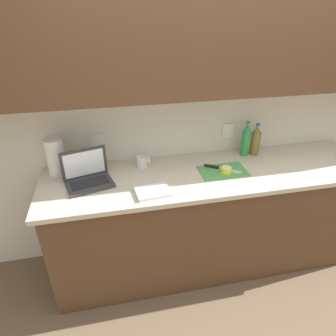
% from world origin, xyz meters
% --- Properties ---
extents(ground_plane, '(12.00, 12.00, 0.00)m').
position_xyz_m(ground_plane, '(0.00, 0.00, 0.00)').
color(ground_plane, brown).
rests_on(ground_plane, ground).
extents(wall_back, '(5.20, 0.38, 2.60)m').
position_xyz_m(wall_back, '(-0.00, 0.25, 1.56)').
color(wall_back, silver).
rests_on(wall_back, ground_plane).
extents(counter_unit, '(2.50, 0.65, 0.88)m').
position_xyz_m(counter_unit, '(0.02, 0.00, 0.45)').
color(counter_unit, brown).
rests_on(counter_unit, ground_plane).
extents(laptop, '(0.35, 0.29, 0.23)m').
position_xyz_m(laptop, '(-0.90, 0.04, 0.94)').
color(laptop, '#333338').
rests_on(laptop, counter_unit).
extents(cutting_board, '(0.35, 0.22, 0.01)m').
position_xyz_m(cutting_board, '(0.07, -0.01, 0.89)').
color(cutting_board, '#4C9E51').
rests_on(cutting_board, counter_unit).
extents(knife, '(0.25, 0.17, 0.02)m').
position_xyz_m(knife, '(0.03, 0.03, 0.90)').
color(knife, silver).
rests_on(knife, cutting_board).
extents(lemon_half_cut, '(0.08, 0.08, 0.04)m').
position_xyz_m(lemon_half_cut, '(0.08, -0.04, 0.91)').
color(lemon_half_cut, yellow).
rests_on(lemon_half_cut, cutting_board).
extents(bottle_green_soda, '(0.07, 0.07, 0.26)m').
position_xyz_m(bottle_green_soda, '(0.42, 0.21, 1.00)').
color(bottle_green_soda, olive).
rests_on(bottle_green_soda, counter_unit).
extents(bottle_oil_tall, '(0.06, 0.06, 0.29)m').
position_xyz_m(bottle_oil_tall, '(0.34, 0.21, 1.02)').
color(bottle_oil_tall, '#2D934C').
rests_on(bottle_oil_tall, counter_unit).
extents(measuring_cup, '(0.10, 0.08, 0.09)m').
position_xyz_m(measuring_cup, '(-0.51, 0.19, 0.93)').
color(measuring_cup, silver).
rests_on(measuring_cup, counter_unit).
extents(paper_towel_roll, '(0.13, 0.13, 0.27)m').
position_xyz_m(paper_towel_roll, '(-1.12, 0.22, 1.02)').
color(paper_towel_roll, white).
rests_on(paper_towel_roll, counter_unit).
extents(dish_towel, '(0.24, 0.18, 0.02)m').
position_xyz_m(dish_towel, '(-0.49, -0.19, 0.90)').
color(dish_towel, white).
rests_on(dish_towel, counter_unit).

